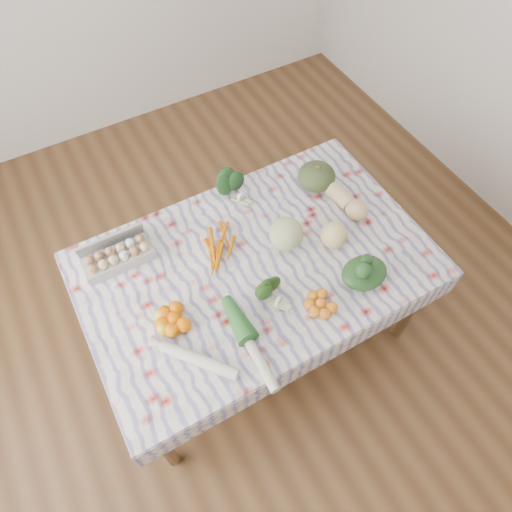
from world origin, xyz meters
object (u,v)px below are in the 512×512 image
Objects in this scene: cabbage at (286,234)px; grapefruit at (334,235)px; kabocha_squash at (317,176)px; butternut_squash at (348,201)px; dining_table at (256,272)px; egg_carton at (119,258)px.

cabbage reaches higher than grapefruit.
kabocha_squash is 0.22m from butternut_squash.
butternut_squash is (0.05, -0.22, -0.01)m from kabocha_squash.
butternut_squash reaches higher than dining_table.
egg_carton is 2.51× the size of grapefruit.
grapefruit reaches higher than butternut_squash.
cabbage reaches higher than egg_carton.
dining_table is 6.61× the size of butternut_squash.
kabocha_squash is at bearing 36.34° from cabbage.
grapefruit reaches higher than egg_carton.
cabbage is at bearing -21.40° from egg_carton.
dining_table is at bearing -151.93° from kabocha_squash.
dining_table is at bearing -29.36° from egg_carton.
grapefruit is at bearing -12.21° from dining_table.
grapefruit is (0.39, -0.08, 0.15)m from dining_table.
cabbage is at bearing 151.97° from grapefruit.
grapefruit is at bearing -22.88° from egg_carton.
egg_carton is at bearing 150.60° from dining_table.
dining_table is 12.17× the size of grapefruit.
dining_table is 0.42m from grapefruit.
kabocha_squash is (0.53, 0.28, 0.15)m from dining_table.
cabbage is at bearing 179.24° from butternut_squash.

